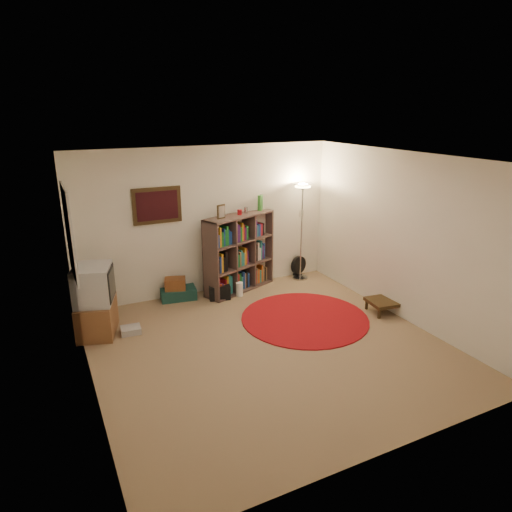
{
  "coord_description": "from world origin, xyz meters",
  "views": [
    {
      "loc": [
        -2.57,
        -4.85,
        3.09
      ],
      "look_at": [
        0.1,
        0.6,
        1.1
      ],
      "focal_mm": 32.0,
      "sensor_mm": 36.0,
      "label": 1
    }
  ],
  "objects": [
    {
      "name": "suitcase",
      "position": [
        -0.62,
        2.12,
        0.09
      ],
      "size": [
        0.63,
        0.46,
        0.19
      ],
      "rotation": [
        0.0,
        0.0,
        -0.15
      ],
      "color": "#163C36",
      "rests_on": "ground"
    },
    {
      "name": "room",
      "position": [
        -0.05,
        0.05,
        1.26
      ],
      "size": [
        4.54,
        4.54,
        2.54
      ],
      "color": "#8C7052",
      "rests_on": "ground"
    },
    {
      "name": "wicker_basket",
      "position": [
        -0.67,
        2.09,
        0.28
      ],
      "size": [
        0.4,
        0.33,
        0.19
      ],
      "rotation": [
        0.0,
        0.0,
        -0.32
      ],
      "color": "brown",
      "rests_on": "suitcase"
    },
    {
      "name": "bookshelf",
      "position": [
        0.46,
        2.05,
        0.65
      ],
      "size": [
        1.4,
        0.84,
        1.62
      ],
      "rotation": [
        0.0,
        0.0,
        0.36
      ],
      "color": "#513B36",
      "rests_on": "ground"
    },
    {
      "name": "side_table",
      "position": [
        2.12,
        0.18,
        0.17
      ],
      "size": [
        0.5,
        0.5,
        0.21
      ],
      "rotation": [
        0.0,
        0.0,
        -0.12
      ],
      "color": "#312111",
      "rests_on": "ground"
    },
    {
      "name": "dvd_box",
      "position": [
        -1.6,
        1.22,
        0.05
      ],
      "size": [
        0.3,
        0.26,
        0.09
      ],
      "rotation": [
        0.0,
        0.0,
        -0.1
      ],
      "color": "#B6B6BB",
      "rests_on": "ground"
    },
    {
      "name": "floor_fan",
      "position": [
        1.76,
        2.16,
        0.2
      ],
      "size": [
        0.35,
        0.22,
        0.39
      ],
      "rotation": [
        0.0,
        0.0,
        0.27
      ],
      "color": "black",
      "rests_on": "ground"
    },
    {
      "name": "tv_stand",
      "position": [
        -2.01,
        1.42,
        0.49
      ],
      "size": [
        0.67,
        0.81,
        1.02
      ],
      "rotation": [
        0.0,
        0.0,
        -0.3
      ],
      "color": "brown",
      "rests_on": "ground"
    },
    {
      "name": "red_rug",
      "position": [
        0.89,
        0.52,
        0.01
      ],
      "size": [
        1.94,
        1.94,
        0.02
      ],
      "color": "maroon",
      "rests_on": "ground"
    },
    {
      "name": "paper_towel",
      "position": [
        0.35,
        1.76,
        0.12
      ],
      "size": [
        0.13,
        0.13,
        0.24
      ],
      "rotation": [
        0.0,
        0.0,
        0.15
      ],
      "color": "white",
      "rests_on": "ground"
    },
    {
      "name": "floor_lamp",
      "position": [
        1.73,
        2.03,
        1.5
      ],
      "size": [
        0.41,
        0.41,
        1.8
      ],
      "rotation": [
        0.0,
        0.0,
        0.21
      ],
      "color": "#A0A0A4",
      "rests_on": "ground"
    },
    {
      "name": "duffel_bag",
      "position": [
        0.01,
        1.84,
        0.12
      ],
      "size": [
        0.41,
        0.37,
        0.24
      ],
      "rotation": [
        0.0,
        0.0,
        -0.24
      ],
      "color": "black",
      "rests_on": "ground"
    }
  ]
}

